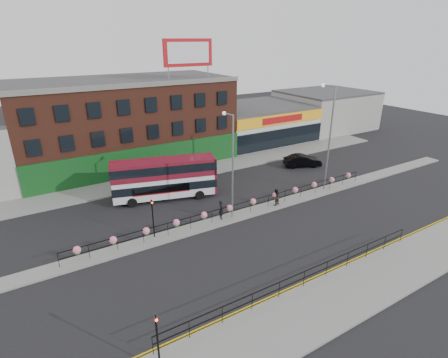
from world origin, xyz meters
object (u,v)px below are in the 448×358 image
pedestrian_a (221,209)px  lamp_column_east (329,130)px  car (302,161)px  pedestrian_b (276,197)px  double_decker_bus (165,175)px  lamp_column_west (231,158)px

pedestrian_a → lamp_column_east: size_ratio=0.17×
car → lamp_column_east: size_ratio=0.45×
car → pedestrian_b: pedestrian_b is taller
double_decker_bus → pedestrian_a: (2.41, -6.66, -1.45)m
double_decker_bus → pedestrian_b: bearing=-40.7°
car → lamp_column_west: lamp_column_west is taller
car → lamp_column_east: 9.07m
pedestrian_a → lamp_column_east: lamp_column_east is taller
car → pedestrian_b: bearing=149.1°
lamp_column_west → lamp_column_east: bearing=1.2°
pedestrian_b → lamp_column_east: size_ratio=0.15×
lamp_column_east → lamp_column_west: bearing=-178.8°
double_decker_bus → car: bearing=-0.3°
car → lamp_column_west: bearing=138.3°
pedestrian_a → pedestrian_b: 5.73m
pedestrian_b → lamp_column_east: (6.66, 0.54, 5.44)m
pedestrian_a → lamp_column_west: bearing=-75.8°
double_decker_bus → car: size_ratio=2.13×
double_decker_bus → pedestrian_a: double_decker_bus is taller
double_decker_bus → lamp_column_east: bearing=-23.6°
double_decker_bus → pedestrian_b: (8.13, -7.00, -1.51)m
double_decker_bus → pedestrian_a: 7.23m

